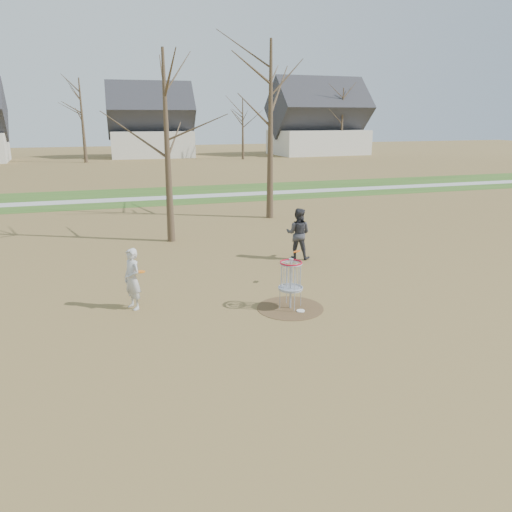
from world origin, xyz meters
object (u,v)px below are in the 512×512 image
(player_standing, at_px, (132,279))
(disc_golf_basket, at_px, (291,276))
(player_throwing, at_px, (298,234))
(disc_grounded, at_px, (301,311))

(player_standing, height_order, disc_golf_basket, player_standing)
(player_throwing, distance_m, disc_golf_basket, 4.94)
(player_standing, distance_m, disc_grounded, 4.54)
(player_throwing, xyz_separation_m, disc_golf_basket, (-2.02, -4.51, -0.01))
(player_standing, bearing_deg, disc_golf_basket, 46.22)
(disc_grounded, bearing_deg, player_throwing, 69.00)
(player_standing, xyz_separation_m, disc_golf_basket, (4.02, -1.24, 0.08))
(player_standing, relative_size, disc_golf_basket, 1.23)
(player_standing, height_order, player_throwing, player_throwing)
(player_standing, xyz_separation_m, player_throwing, (6.04, 3.27, 0.09))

